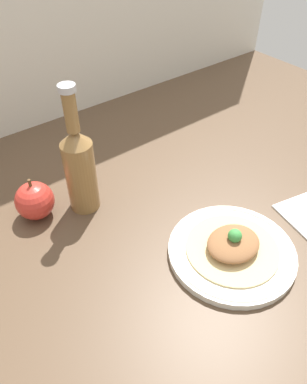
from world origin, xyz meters
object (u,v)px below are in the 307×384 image
(apple, at_px, (35,201))
(cider_bottle, at_px, (80,167))
(plate, at_px, (232,251))
(plated_food, at_px, (233,245))

(apple, bearing_deg, cider_bottle, -20.21)
(plate, xyz_separation_m, cider_bottle, (-0.15, 0.29, 0.09))
(plate, height_order, apple, apple)
(plated_food, xyz_separation_m, cider_bottle, (-0.15, 0.29, 0.08))
(plated_food, bearing_deg, cider_bottle, 117.31)
(plate, height_order, plated_food, plated_food)
(plate, height_order, cider_bottle, cider_bottle)
(plated_food, xyz_separation_m, apple, (-0.24, 0.32, 0.01))
(plate, distance_m, plated_food, 0.02)
(plate, xyz_separation_m, apple, (-0.24, 0.32, 0.03))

